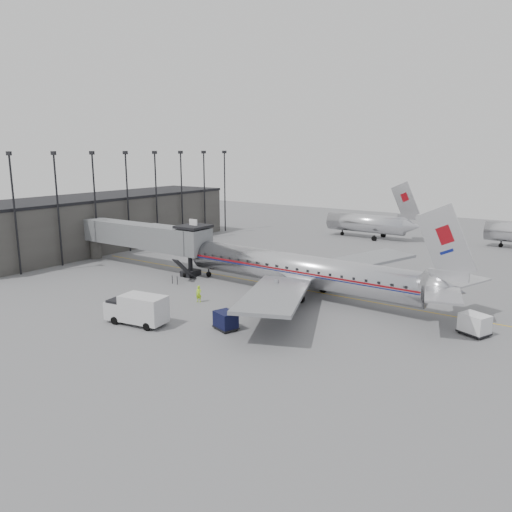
{
  "coord_description": "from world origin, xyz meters",
  "views": [
    {
      "loc": [
        31.62,
        -41.57,
        15.45
      ],
      "look_at": [
        -0.79,
        5.64,
        3.2
      ],
      "focal_mm": 35.0,
      "sensor_mm": 36.0,
      "label": 1
    }
  ],
  "objects_px": {
    "airliner": "(303,271)",
    "service_van": "(137,309)",
    "baggage_cart_white": "(475,324)",
    "baggage_cart_navy": "(226,320)",
    "ramp_worker": "(199,294)"
  },
  "relations": [
    {
      "from": "baggage_cart_navy",
      "to": "baggage_cart_white",
      "type": "bearing_deg",
      "value": 49.96
    },
    {
      "from": "airliner",
      "to": "baggage_cart_white",
      "type": "bearing_deg",
      "value": -4.47
    },
    {
      "from": "airliner",
      "to": "service_van",
      "type": "xyz_separation_m",
      "value": [
        -7.96,
        -16.33,
        -1.33
      ]
    },
    {
      "from": "ramp_worker",
      "to": "baggage_cart_navy",
      "type": "bearing_deg",
      "value": -47.09
    },
    {
      "from": "airliner",
      "to": "baggage_cart_white",
      "type": "height_order",
      "value": "airliner"
    },
    {
      "from": "airliner",
      "to": "service_van",
      "type": "relative_size",
      "value": 5.74
    },
    {
      "from": "ramp_worker",
      "to": "baggage_cart_white",
      "type": "bearing_deg",
      "value": -0.01
    },
    {
      "from": "baggage_cart_white",
      "to": "baggage_cart_navy",
      "type": "bearing_deg",
      "value": -125.09
    },
    {
      "from": "service_van",
      "to": "baggage_cart_white",
      "type": "distance_m",
      "value": 29.42
    },
    {
      "from": "baggage_cart_navy",
      "to": "baggage_cart_white",
      "type": "relative_size",
      "value": 0.86
    },
    {
      "from": "airliner",
      "to": "baggage_cart_navy",
      "type": "relative_size",
      "value": 14.11
    },
    {
      "from": "airliner",
      "to": "baggage_cart_navy",
      "type": "bearing_deg",
      "value": -90.04
    },
    {
      "from": "baggage_cart_white",
      "to": "ramp_worker",
      "type": "bearing_deg",
      "value": -142.52
    },
    {
      "from": "service_van",
      "to": "ramp_worker",
      "type": "height_order",
      "value": "service_van"
    },
    {
      "from": "service_van",
      "to": "baggage_cart_white",
      "type": "xyz_separation_m",
      "value": [
        25.7,
        14.31,
        -0.46
      ]
    }
  ]
}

